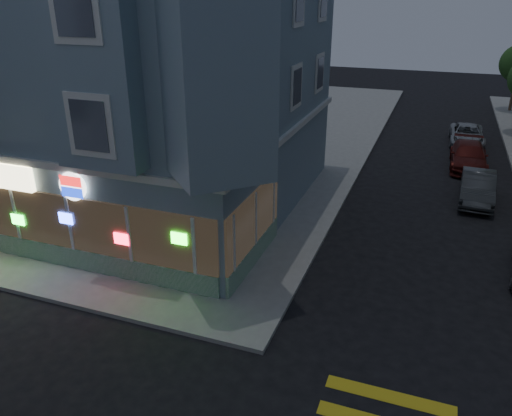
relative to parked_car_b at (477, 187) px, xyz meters
The scene contains 7 objects.
ground 18.38m from the parked_car_b, 118.98° to the right, with size 120.00×120.00×0.00m, color black.
sidewalk_nw 23.45m from the parked_car_b, 162.79° to the left, with size 33.00×42.00×0.15m, color gray.
corner_building 16.55m from the parked_car_b, 161.17° to the right, with size 14.60×14.60×11.40m.
parked_car_b is the anchor object (origin of this frame).
parked_car_c 5.21m from the parked_car_b, 93.26° to the left, with size 1.96×4.83×1.40m, color #591914.
parked_car_d 10.40m from the parked_car_b, 91.63° to the left, with size 2.09×4.54×1.26m, color #9A9FA4.
traffic_signal 14.97m from the parked_car_b, 127.49° to the right, with size 0.55×0.52×4.62m.
Camera 1 is at (6.67, -8.49, 9.35)m, focal length 35.00 mm.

